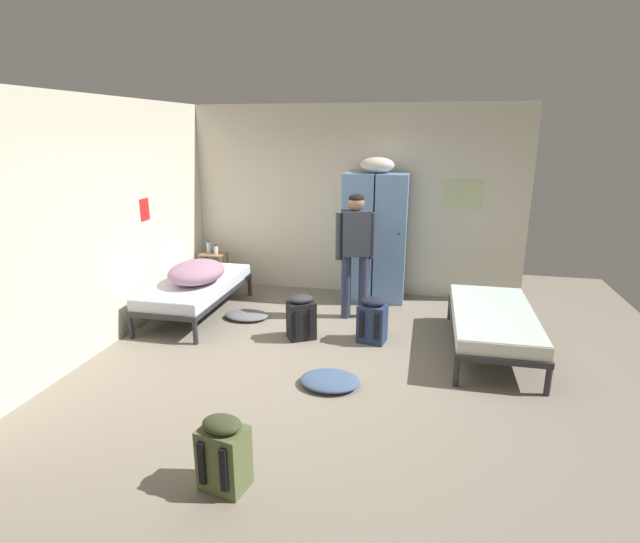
% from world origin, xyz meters
% --- Properties ---
extents(ground_plane, '(8.10, 8.10, 0.00)m').
position_xyz_m(ground_plane, '(0.00, 0.00, 0.00)').
color(ground_plane, gray).
extents(room_backdrop, '(5.01, 5.12, 2.80)m').
position_xyz_m(room_backdrop, '(-1.24, 1.27, 1.40)').
color(room_backdrop, beige).
rests_on(room_backdrop, ground_plane).
extents(locker_bank, '(0.90, 0.55, 2.07)m').
position_xyz_m(locker_bank, '(0.38, 2.25, 0.97)').
color(locker_bank, '#6B93C6').
rests_on(locker_bank, ground_plane).
extents(shelf_unit, '(0.38, 0.30, 0.57)m').
position_xyz_m(shelf_unit, '(-2.14, 2.21, 0.35)').
color(shelf_unit, '#99704C').
rests_on(shelf_unit, ground_plane).
extents(bed_right, '(0.90, 1.90, 0.49)m').
position_xyz_m(bed_right, '(1.89, 0.69, 0.38)').
color(bed_right, '#28282D').
rests_on(bed_right, ground_plane).
extents(bed_left_rear, '(0.90, 1.90, 0.49)m').
position_xyz_m(bed_left_rear, '(-1.89, 1.06, 0.38)').
color(bed_left_rear, '#28282D').
rests_on(bed_left_rear, ground_plane).
extents(bedding_heap, '(0.69, 0.89, 0.29)m').
position_xyz_m(bedding_heap, '(-1.82, 0.97, 0.63)').
color(bedding_heap, gray).
rests_on(bedding_heap, bed_left_rear).
extents(person_traveler, '(0.50, 0.31, 1.65)m').
position_xyz_m(person_traveler, '(0.22, 1.42, 1.00)').
color(person_traveler, '#2D334C').
rests_on(person_traveler, ground_plane).
extents(water_bottle, '(0.06, 0.06, 0.20)m').
position_xyz_m(water_bottle, '(-2.22, 2.23, 0.66)').
color(water_bottle, '#B2DBEA').
rests_on(water_bottle, shelf_unit).
extents(lotion_bottle, '(0.06, 0.06, 0.16)m').
position_xyz_m(lotion_bottle, '(-2.07, 2.17, 0.64)').
color(lotion_bottle, white).
rests_on(lotion_bottle, shelf_unit).
extents(backpack_navy, '(0.36, 0.37, 0.55)m').
position_xyz_m(backpack_navy, '(0.54, 0.68, 0.26)').
color(backpack_navy, navy).
rests_on(backpack_navy, ground_plane).
extents(backpack_olive, '(0.36, 0.38, 0.55)m').
position_xyz_m(backpack_olive, '(-0.18, -2.05, 0.26)').
color(backpack_olive, '#566038').
rests_on(backpack_olive, ground_plane).
extents(backpack_black, '(0.40, 0.41, 0.55)m').
position_xyz_m(backpack_black, '(-0.31, 0.59, 0.26)').
color(backpack_black, black).
rests_on(backpack_black, ground_plane).
extents(clothes_pile_grey, '(0.59, 0.42, 0.09)m').
position_xyz_m(clothes_pile_grey, '(-1.18, 1.06, 0.04)').
color(clothes_pile_grey, slate).
rests_on(clothes_pile_grey, ground_plane).
extents(clothes_pile_denim, '(0.60, 0.48, 0.10)m').
position_xyz_m(clothes_pile_denim, '(0.26, -0.48, 0.05)').
color(clothes_pile_denim, '#42567A').
rests_on(clothes_pile_denim, ground_plane).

